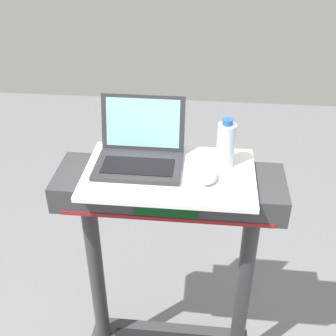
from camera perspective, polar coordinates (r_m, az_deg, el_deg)
desk_board at (r=1.70m, az=0.17°, el=-0.78°), size 0.66×0.41×0.02m
laptop at (r=1.74m, az=-3.64°, el=2.16°), size 0.34×0.28×0.24m
computer_mouse at (r=1.64m, az=5.39°, el=-1.19°), size 0.09×0.11×0.03m
water_bottle at (r=1.71m, az=7.49°, el=3.07°), size 0.07×0.07×0.20m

